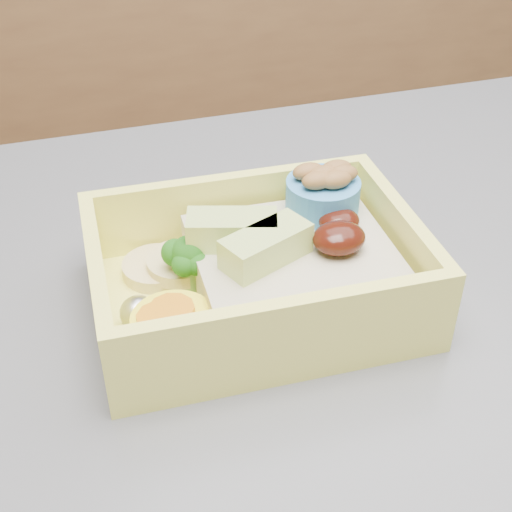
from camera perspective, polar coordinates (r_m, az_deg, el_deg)
name	(u,v)px	position (r m, az deg, el deg)	size (l,w,h in m)	color
bento_box	(265,269)	(0.44, 0.69, -1.07)	(0.20, 0.15, 0.07)	#FAF467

